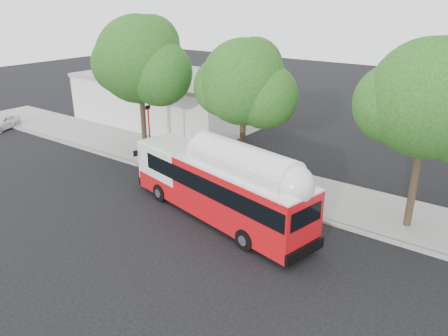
% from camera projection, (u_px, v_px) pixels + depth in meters
% --- Properties ---
extents(ground, '(120.00, 120.00, 0.00)m').
position_uv_depth(ground, '(193.00, 221.00, 22.29)').
color(ground, black).
rests_on(ground, ground).
extents(sidewalk, '(60.00, 5.00, 0.15)m').
position_uv_depth(sidewalk, '(260.00, 180.00, 27.15)').
color(sidewalk, gray).
rests_on(sidewalk, ground).
extents(curb_strip, '(60.00, 0.30, 0.15)m').
position_uv_depth(curb_strip, '(236.00, 194.00, 25.20)').
color(curb_strip, gray).
rests_on(curb_strip, ground).
extents(red_curb_segment, '(10.00, 0.32, 0.16)m').
position_uv_depth(red_curb_segment, '(196.00, 182.00, 26.84)').
color(red_curb_segment, '#A11B11').
rests_on(red_curb_segment, ground).
extents(street_tree_left, '(6.67, 5.80, 9.74)m').
position_uv_depth(street_tree_left, '(145.00, 64.00, 28.75)').
color(street_tree_left, '#2D2116').
rests_on(street_tree_left, ground).
extents(street_tree_mid, '(5.75, 5.00, 8.62)m').
position_uv_depth(street_tree_mid, '(250.00, 87.00, 25.02)').
color(street_tree_mid, '#2D2116').
rests_on(street_tree_mid, ground).
extents(street_tree_right, '(6.21, 5.40, 9.18)m').
position_uv_depth(street_tree_right, '(439.00, 105.00, 19.23)').
color(street_tree_right, '#2D2116').
rests_on(street_tree_right, ground).
extents(low_commercial_bldg, '(16.20, 10.20, 4.25)m').
position_uv_depth(low_commercial_bldg, '(173.00, 98.00, 39.72)').
color(low_commercial_bldg, silver).
rests_on(low_commercial_bldg, ground).
extents(transit_bus, '(12.20, 4.74, 3.56)m').
position_uv_depth(transit_bus, '(219.00, 189.00, 22.04)').
color(transit_bus, red).
rests_on(transit_bus, ground).
extents(parked_car, '(3.74, 2.60, 1.18)m').
position_uv_depth(parked_car, '(2.00, 123.00, 37.66)').
color(parked_car, silver).
rests_on(parked_car, ground).
extents(signal_pole, '(0.12, 0.40, 4.25)m').
position_uv_depth(signal_pole, '(150.00, 136.00, 28.57)').
color(signal_pole, red).
rests_on(signal_pole, ground).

